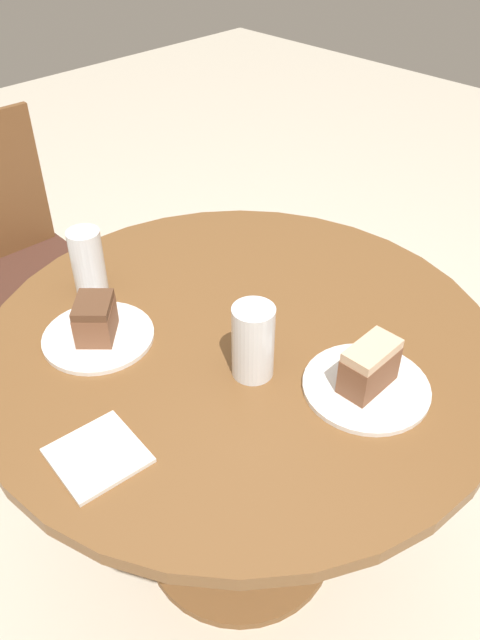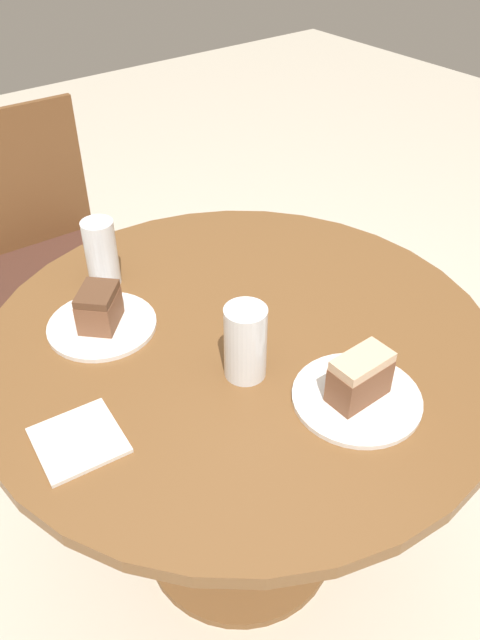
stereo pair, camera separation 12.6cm
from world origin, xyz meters
The scene contains 10 objects.
ground_plane centered at (0.00, 0.00, 0.00)m, with size 8.00×8.00×0.00m, color beige.
table centered at (0.00, 0.00, 0.56)m, with size 1.07×1.07×0.74m.
chair centered at (-0.06, 0.92, 0.49)m, with size 0.46×0.48×0.92m.
plate_near centered at (-0.21, 0.20, 0.74)m, with size 0.23×0.23×0.01m.
plate_far centered at (0.06, -0.28, 0.74)m, with size 0.24×0.24×0.01m.
cake_slice_near centered at (-0.21, 0.20, 0.79)m, with size 0.12×0.12×0.08m.
cake_slice_far centered at (0.06, -0.28, 0.80)m, with size 0.11×0.06×0.09m.
glass_lemonade centered at (-0.13, 0.34, 0.81)m, with size 0.07×0.07×0.16m.
glass_water centered at (-0.06, -0.09, 0.81)m, with size 0.08×0.08×0.15m.
napkin_stack centered at (-0.39, -0.06, 0.74)m, with size 0.15×0.15×0.01m.
Camera 2 is at (-0.60, -0.78, 1.56)m, focal length 35.00 mm.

